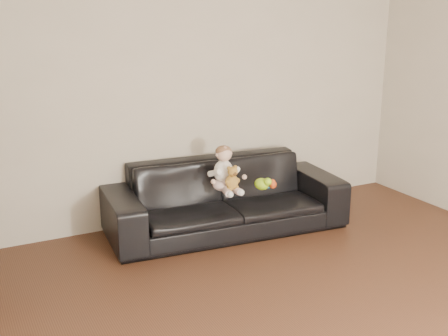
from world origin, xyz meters
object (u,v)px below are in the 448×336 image
teddy_bear (232,178)px  toy_blue_disc (267,186)px  baby (225,171)px  toy_rattle (273,185)px  sofa (225,197)px  toy_green (262,184)px

teddy_bear → toy_blue_disc: bearing=9.2°
baby → toy_rattle: size_ratio=5.61×
sofa → teddy_bear: teddy_bear is taller
baby → toy_rattle: bearing=-12.6°
toy_green → baby: bearing=159.3°
toy_green → toy_blue_disc: 0.12m
baby → teddy_bear: bearing=-80.5°
toy_blue_disc → toy_green: bearing=-148.4°
baby → toy_blue_disc: (0.42, -0.07, -0.18)m
sofa → toy_green: sofa is taller
sofa → baby: (-0.07, -0.12, 0.30)m
toy_green → toy_rattle: bearing=-8.5°
sofa → toy_blue_disc: 0.42m
baby → toy_rattle: 0.49m
toy_green → toy_blue_disc: (0.10, 0.06, -0.05)m
toy_rattle → toy_blue_disc: 0.08m
baby → toy_blue_disc: baby is taller
teddy_bear → toy_green: (0.32, 0.01, -0.10)m
sofa → toy_rattle: 0.48m
teddy_bear → toy_blue_disc: 0.45m
toy_rattle → sofa: bearing=144.7°
toy_green → toy_blue_disc: toy_green is taller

